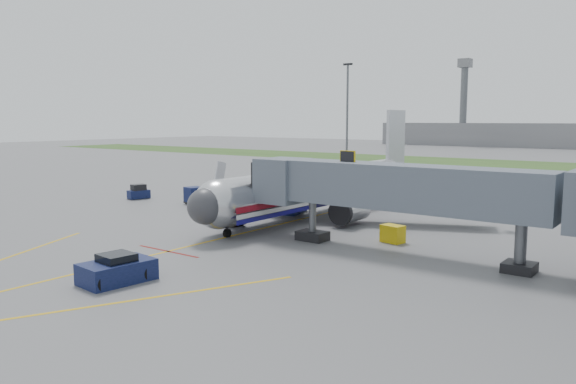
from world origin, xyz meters
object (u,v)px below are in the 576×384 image
Objects in this scene: pushback_tug at (117,270)px; belt_loader at (294,208)px; airliner at (321,187)px; baggage_tug at (139,192)px; ramp_worker at (193,196)px.

pushback_tug is 0.93× the size of belt_loader.
airliner reaches higher than baggage_tug.
belt_loader is at bearing -159.54° from airliner.
airliner is 7.97× the size of belt_loader.
airliner is 13.52× the size of baggage_tug.
pushback_tug is 30.06m from ramp_worker.
belt_loader is 12.82m from ramp_worker.
ramp_worker is (-18.69, 23.54, 0.11)m from pushback_tug.
ramp_worker is at bearing 9.59° from baggage_tug.
baggage_tug is at bearing -170.84° from airliner.
baggage_tug is at bearing -172.31° from belt_loader.
airliner is 22.65× the size of ramp_worker.
pushback_tug is 34.45m from baggage_tug.
pushback_tug is at bearing -76.60° from belt_loader.
airliner is at bearing -43.34° from ramp_worker.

